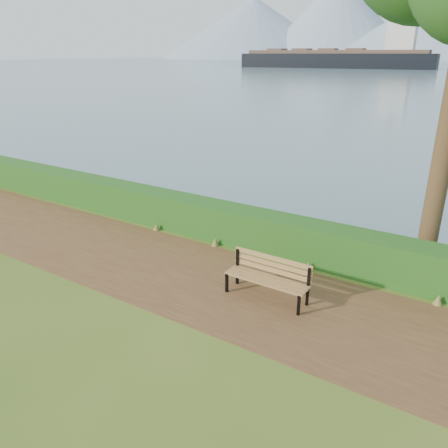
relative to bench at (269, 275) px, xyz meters
The scene contains 5 objects.
ground 1.50m from the bench, 162.02° to the right, with size 140.00×140.00×0.00m, color #435D1A.
path 1.44m from the bench, behind, with size 40.00×3.40×0.01m, color #4E311B.
hedge 2.55m from the bench, 121.72° to the left, with size 32.00×0.85×1.00m, color #214C15.
bench is the anchor object (origin of this frame).
cargo_ship 160.17m from the bench, 108.04° to the left, with size 67.96×15.56×20.45m.
Camera 1 is at (4.97, -7.03, 4.92)m, focal length 35.00 mm.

